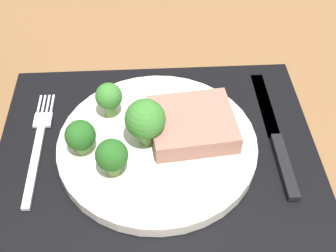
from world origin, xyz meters
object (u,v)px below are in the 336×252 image
(fork, at_px, (38,144))
(plate, at_px, (157,145))
(steak, at_px, (192,124))
(knife, at_px, (277,139))

(fork, bearing_deg, plate, -3.14)
(steak, xyz_separation_m, fork, (-0.20, -0.00, -0.03))
(plate, bearing_deg, knife, 1.94)
(knife, bearing_deg, fork, 175.17)
(plate, bearing_deg, fork, 174.77)
(fork, height_order, knife, knife)
(fork, xyz_separation_m, knife, (0.31, -0.01, 0.00))
(plate, relative_size, fork, 1.33)
(plate, distance_m, steak, 0.05)
(steak, bearing_deg, plate, -161.92)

